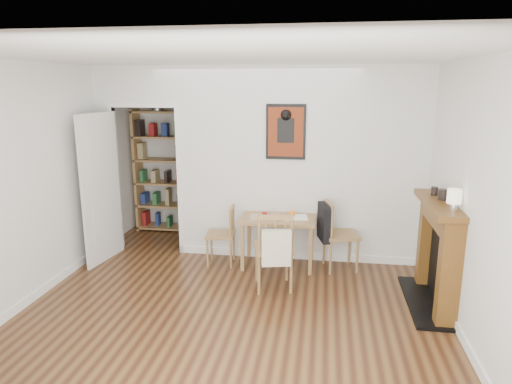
% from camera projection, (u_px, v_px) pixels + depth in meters
% --- Properties ---
extents(ground, '(5.20, 5.20, 0.00)m').
position_uv_depth(ground, '(237.00, 300.00, 5.11)').
color(ground, brown).
rests_on(ground, ground).
extents(room_shell, '(5.20, 5.20, 5.20)m').
position_uv_depth(room_shell, '(263.00, 165.00, 6.09)').
color(room_shell, silver).
rests_on(room_shell, ground).
extents(dining_table, '(0.97, 0.62, 0.66)m').
position_uv_depth(dining_table, '(278.00, 223.00, 5.96)').
color(dining_table, '#9C7E48').
rests_on(dining_table, ground).
extents(chair_left, '(0.43, 0.43, 0.80)m').
position_uv_depth(chair_left, '(221.00, 235.00, 6.06)').
color(chair_left, olive).
rests_on(chair_left, ground).
extents(chair_right, '(0.60, 0.55, 0.90)m').
position_uv_depth(chair_right, '(339.00, 234.00, 5.88)').
color(chair_right, olive).
rests_on(chair_right, ground).
extents(chair_front, '(0.57, 0.62, 0.95)m').
position_uv_depth(chair_front, '(274.00, 249.00, 5.31)').
color(chair_front, olive).
rests_on(chair_front, ground).
extents(bookshelf, '(0.83, 0.33, 1.97)m').
position_uv_depth(bookshelf, '(161.00, 172.00, 7.40)').
color(bookshelf, '#9C7E48').
rests_on(bookshelf, ground).
extents(fireplace, '(0.45, 1.25, 1.16)m').
position_uv_depth(fireplace, '(439.00, 251.00, 4.89)').
color(fireplace, brown).
rests_on(fireplace, ground).
extents(red_glass, '(0.07, 0.07, 0.09)m').
position_uv_depth(red_glass, '(265.00, 216.00, 5.86)').
color(red_glass, maroon).
rests_on(red_glass, dining_table).
extents(orange_fruit, '(0.09, 0.09, 0.09)m').
position_uv_depth(orange_fruit, '(292.00, 213.00, 5.97)').
color(orange_fruit, orange).
rests_on(orange_fruit, dining_table).
extents(placemat, '(0.44, 0.36, 0.00)m').
position_uv_depth(placemat, '(266.00, 217.00, 5.96)').
color(placemat, beige).
rests_on(placemat, dining_table).
extents(notebook, '(0.35, 0.28, 0.02)m').
position_uv_depth(notebook, '(295.00, 217.00, 5.92)').
color(notebook, white).
rests_on(notebook, dining_table).
extents(mantel_lamp, '(0.14, 0.14, 0.22)m').
position_uv_depth(mantel_lamp, '(454.00, 198.00, 4.37)').
color(mantel_lamp, silver).
rests_on(mantel_lamp, fireplace).
extents(ceramic_jar_a, '(0.10, 0.10, 0.12)m').
position_uv_depth(ceramic_jar_a, '(443.00, 195.00, 4.82)').
color(ceramic_jar_a, black).
rests_on(ceramic_jar_a, fireplace).
extents(ceramic_jar_b, '(0.07, 0.07, 0.09)m').
position_uv_depth(ceramic_jar_b, '(434.00, 191.00, 5.03)').
color(ceramic_jar_b, black).
rests_on(ceramic_jar_b, fireplace).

